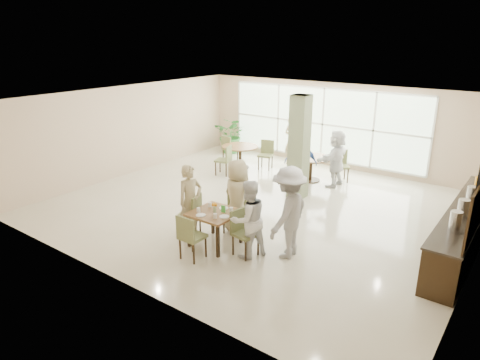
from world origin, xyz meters
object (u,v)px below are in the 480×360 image
Objects in this scene: round_table_left at (240,150)px; round_table_right at (311,162)px; buffet_counter at (466,225)px; teen_standing at (289,213)px; adult_standing at (292,141)px; teen_left at (190,201)px; main_table at (215,216)px; teen_right at (248,219)px; adult_b at (336,158)px; adult_a at (301,163)px; potted_plant at (232,135)px; teen_far at (238,197)px.

round_table_left and round_table_right have the same top height.
teen_standing is (-2.83, -2.37, 0.39)m from buffet_counter.
buffet_counter is at bearing -24.91° from round_table_right.
round_table_right is 1.74m from adult_standing.
main_table is at bearing -79.38° from teen_left.
teen_right is 5.03m from adult_b.
buffet_counter is 2.97× the size of adult_a.
potted_plant is (-3.95, 1.20, 0.09)m from round_table_right.
buffet_counter reaches higher than adult_b.
teen_standing is (2.19, 0.47, 0.12)m from teen_left.
potted_plant is at bearing 43.30° from teen_left.
teen_far is 1.02× the size of adult_b.
teen_far is at bearing -54.41° from round_table_left.
teen_standing is 4.64m from adult_b.
potted_plant is 0.83× the size of teen_left.
adult_a is at bearing -27.27° from potted_plant.
buffet_counter is at bearing 152.49° from teen_right.
adult_a reaches higher than round_table_right.
round_table_right is 0.26× the size of buffet_counter.
teen_standing is 1.19× the size of adult_a.
main_table is 0.54× the size of teen_far.
buffet_counter is 3.71m from teen_standing.
main_table is 5.17m from buffet_counter.
teen_right is at bearing 7.90° from adult_b.
round_table_right is (2.54, 0.18, -0.00)m from round_table_left.
teen_standing reaches higher than round_table_right.
potted_plant reaches higher than round_table_right.
adult_b is at bearing 150.71° from buffet_counter.
potted_plant is 8.14m from teen_standing.
buffet_counter is 2.80× the size of adult_b.
teen_left is 4.13m from adult_a.
teen_standing is at bearing -68.03° from round_table_right.
main_table is at bearing -65.92° from teen_right.
adult_b is (-3.85, 2.16, 0.29)m from buffet_counter.
round_table_left is 0.89× the size of potted_plant.
round_table_right is 4.26m from teen_far.
adult_a is at bearing 138.27° from adult_standing.
teen_far is 1.14m from teen_right.
adult_b is at bearing 28.56° from adult_a.
main_table is 0.86m from teen_right.
teen_right is (3.74, -4.83, 0.21)m from round_table_left.
teen_standing is at bearing -140.07° from buffet_counter.
main_table is at bearing -146.31° from buffet_counter.
adult_a is (-0.24, 3.34, -0.06)m from teen_far.
teen_left is at bearing -94.13° from round_table_right.
teen_far is 1.08× the size of adult_a.
round_table_left is 1.01× the size of round_table_right.
potted_plant is 0.86× the size of adult_a.
teen_far is at bearing -104.25° from teen_standing.
teen_left reaches higher than teen_right.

